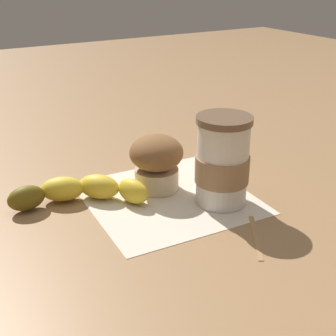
% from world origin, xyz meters
% --- Properties ---
extents(ground_plane, '(3.00, 3.00, 0.00)m').
position_xyz_m(ground_plane, '(0.00, 0.00, 0.00)').
color(ground_plane, '#936D47').
extents(paper_napkin, '(0.26, 0.26, 0.00)m').
position_xyz_m(paper_napkin, '(0.00, 0.00, 0.00)').
color(paper_napkin, beige).
rests_on(paper_napkin, ground_plane).
extents(coffee_cup, '(0.08, 0.08, 0.14)m').
position_xyz_m(coffee_cup, '(-0.06, 0.05, 0.07)').
color(coffee_cup, silver).
rests_on(coffee_cup, paper_napkin).
extents(muffin, '(0.09, 0.09, 0.09)m').
position_xyz_m(muffin, '(-0.00, -0.04, 0.05)').
color(muffin, beige).
rests_on(muffin, paper_napkin).
extents(banana, '(0.20, 0.12, 0.04)m').
position_xyz_m(banana, '(0.12, -0.05, 0.02)').
color(banana, gold).
rests_on(banana, paper_napkin).
extents(wooden_stirrer, '(0.07, 0.10, 0.00)m').
position_xyz_m(wooden_stirrer, '(-0.04, 0.16, 0.00)').
color(wooden_stirrer, '#9E7547').
rests_on(wooden_stirrer, ground_plane).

